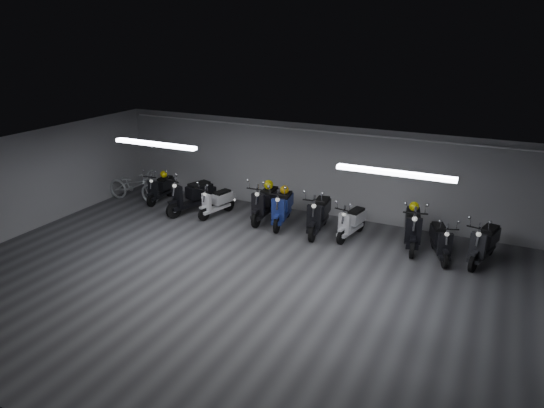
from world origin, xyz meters
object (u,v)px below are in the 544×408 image
at_px(scooter_9, 485,237).
at_px(helmet_1, 284,190).
at_px(scooter_7, 413,221).
at_px(helmet_3, 268,185).
at_px(scooter_1, 191,190).
at_px(scooter_8, 441,235).
at_px(scooter_6, 352,217).
at_px(scooter_0, 160,184).
at_px(helmet_2, 414,206).
at_px(scooter_5, 319,209).
at_px(bicycle, 133,183).
at_px(scooter_2, 216,197).
at_px(scooter_3, 265,197).
at_px(scooter_4, 282,202).
at_px(helmet_0, 164,174).

distance_m(scooter_9, helmet_1, 5.56).
xyz_separation_m(scooter_7, helmet_3, (-4.38, 0.35, 0.30)).
bearing_deg(scooter_1, scooter_9, 20.21).
height_order(scooter_1, scooter_8, scooter_1).
height_order(scooter_6, scooter_8, scooter_8).
height_order(scooter_7, scooter_9, scooter_7).
height_order(scooter_0, scooter_1, scooter_1).
height_order(scooter_1, helmet_2, scooter_1).
bearing_deg(scooter_7, helmet_1, 165.14).
distance_m(scooter_1, scooter_5, 4.16).
relative_size(scooter_6, bicycle, 0.82).
distance_m(scooter_6, bicycle, 7.47).
bearing_deg(helmet_2, scooter_8, -37.10).
bearing_deg(scooter_5, scooter_7, -2.47).
bearing_deg(helmet_1, bicycle, -174.91).
bearing_deg(scooter_5, scooter_0, 171.44).
xyz_separation_m(scooter_2, scooter_9, (7.63, 0.06, 0.09)).
distance_m(bicycle, helmet_3, 4.77).
bearing_deg(scooter_1, helmet_2, 24.53).
distance_m(scooter_3, bicycle, 4.74).
bearing_deg(scooter_9, helmet_3, -170.31).
distance_m(scooter_3, scooter_4, 0.64).
distance_m(scooter_1, scooter_3, 2.39).
distance_m(scooter_1, helmet_0, 1.69).
relative_size(helmet_0, helmet_1, 0.91).
relative_size(scooter_8, helmet_0, 6.90).
relative_size(scooter_6, scooter_9, 0.88).
relative_size(scooter_3, scooter_7, 0.97).
xyz_separation_m(helmet_0, helmet_3, (3.88, 0.04, 0.15)).
bearing_deg(helmet_3, scooter_5, -15.76).
height_order(scooter_3, bicycle, scooter_3).
xyz_separation_m(scooter_5, helmet_1, (-1.23, 0.38, 0.27)).
bearing_deg(scooter_6, helmet_0, -173.01).
distance_m(scooter_5, bicycle, 6.53).
bearing_deg(scooter_0, scooter_6, -5.02).
bearing_deg(scooter_6, helmet_1, -177.53).
relative_size(scooter_2, scooter_8, 0.96).
bearing_deg(helmet_3, helmet_2, -1.03).
relative_size(scooter_1, helmet_2, 7.74).
relative_size(scooter_9, helmet_3, 6.29).
bearing_deg(helmet_2, scooter_6, -166.99).
bearing_deg(scooter_0, scooter_4, -5.13).
height_order(scooter_7, helmet_2, scooter_7).
bearing_deg(scooter_3, scooter_2, -170.35).
xyz_separation_m(scooter_7, helmet_0, (-8.26, 0.31, 0.14)).
relative_size(helmet_0, helmet_3, 0.83).
bearing_deg(scooter_9, scooter_5, -165.65).
xyz_separation_m(scooter_8, helmet_0, (-9.02, 0.66, 0.27)).
distance_m(scooter_6, scooter_8, 2.41).
distance_m(scooter_7, helmet_2, 0.41).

